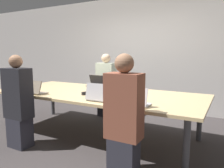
{
  "coord_description": "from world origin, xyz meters",
  "views": [
    {
      "loc": [
        1.98,
        -3.07,
        1.41
      ],
      "look_at": [
        0.23,
        0.1,
        0.89
      ],
      "focal_mm": 35.0,
      "sensor_mm": 36.0,
      "label": 1
    }
  ],
  "objects_px": {
    "person_far_midleft": "(106,86)",
    "laptop_far_midleft": "(96,83)",
    "person_near_right": "(124,118)",
    "laptop_far_center": "(119,84)",
    "bottle_near_right": "(118,94)",
    "person_near_left": "(18,103)",
    "stapler": "(86,93)",
    "laptop_near_midright": "(98,96)",
    "cup_far_center": "(130,87)",
    "laptop_near_right": "(135,100)",
    "cup_near_left": "(25,90)",
    "laptop_near_left": "(35,90)"
  },
  "relations": [
    {
      "from": "laptop_far_midleft",
      "to": "bottle_near_right",
      "type": "bearing_deg",
      "value": -45.2
    },
    {
      "from": "person_near_left",
      "to": "laptop_near_midright",
      "type": "bearing_deg",
      "value": -158.5
    },
    {
      "from": "laptop_near_right",
      "to": "stapler",
      "type": "relative_size",
      "value": 2.31
    },
    {
      "from": "bottle_near_right",
      "to": "person_far_midleft",
      "type": "relative_size",
      "value": 0.17
    },
    {
      "from": "laptop_far_midleft",
      "to": "laptop_near_left",
      "type": "bearing_deg",
      "value": -109.5
    },
    {
      "from": "laptop_near_midright",
      "to": "person_near_right",
      "type": "bearing_deg",
      "value": 145.9
    },
    {
      "from": "stapler",
      "to": "bottle_near_right",
      "type": "bearing_deg",
      "value": 13.95
    },
    {
      "from": "person_far_midleft",
      "to": "stapler",
      "type": "distance_m",
      "value": 1.35
    },
    {
      "from": "laptop_near_midright",
      "to": "person_near_left",
      "type": "xyz_separation_m",
      "value": [
        -1.12,
        -0.44,
        -0.15
      ]
    },
    {
      "from": "laptop_near_midright",
      "to": "bottle_near_right",
      "type": "height_order",
      "value": "laptop_near_midright"
    },
    {
      "from": "cup_far_center",
      "to": "person_near_left",
      "type": "relative_size",
      "value": 0.07
    },
    {
      "from": "laptop_near_midright",
      "to": "person_near_left",
      "type": "relative_size",
      "value": 0.24
    },
    {
      "from": "person_near_left",
      "to": "stapler",
      "type": "xyz_separation_m",
      "value": [
        0.71,
        0.73,
        0.1
      ]
    },
    {
      "from": "laptop_near_right",
      "to": "laptop_far_center",
      "type": "distance_m",
      "value": 1.4
    },
    {
      "from": "laptop_far_center",
      "to": "laptop_near_right",
      "type": "bearing_deg",
      "value": -54.29
    },
    {
      "from": "person_near_right",
      "to": "cup_near_left",
      "type": "bearing_deg",
      "value": -10.07
    },
    {
      "from": "laptop_near_right",
      "to": "bottle_near_right",
      "type": "height_order",
      "value": "laptop_near_right"
    },
    {
      "from": "cup_far_center",
      "to": "cup_near_left",
      "type": "height_order",
      "value": "cup_far_center"
    },
    {
      "from": "bottle_near_right",
      "to": "laptop_far_midleft",
      "type": "relative_size",
      "value": 0.68
    },
    {
      "from": "stapler",
      "to": "cup_far_center",
      "type": "bearing_deg",
      "value": 90.73
    },
    {
      "from": "person_near_left",
      "to": "person_far_midleft",
      "type": "relative_size",
      "value": 0.99
    },
    {
      "from": "laptop_near_midright",
      "to": "cup_far_center",
      "type": "bearing_deg",
      "value": -90.77
    },
    {
      "from": "laptop_far_midleft",
      "to": "person_far_midleft",
      "type": "height_order",
      "value": "person_far_midleft"
    },
    {
      "from": "bottle_near_right",
      "to": "laptop_far_center",
      "type": "bearing_deg",
      "value": 116.69
    },
    {
      "from": "laptop_near_right",
      "to": "laptop_far_center",
      "type": "height_order",
      "value": "laptop_far_center"
    },
    {
      "from": "bottle_near_right",
      "to": "laptop_far_midleft",
      "type": "height_order",
      "value": "bottle_near_right"
    },
    {
      "from": "bottle_near_right",
      "to": "person_far_midleft",
      "type": "xyz_separation_m",
      "value": [
        -1.07,
        1.49,
        -0.17
      ]
    },
    {
      "from": "laptop_near_midright",
      "to": "person_far_midleft",
      "type": "bearing_deg",
      "value": -63.07
    },
    {
      "from": "cup_near_left",
      "to": "stapler",
      "type": "relative_size",
      "value": 0.58
    },
    {
      "from": "person_near_left",
      "to": "laptop_far_midleft",
      "type": "height_order",
      "value": "person_near_left"
    },
    {
      "from": "laptop_near_right",
      "to": "cup_far_center",
      "type": "distance_m",
      "value": 1.2
    },
    {
      "from": "bottle_near_right",
      "to": "stapler",
      "type": "height_order",
      "value": "bottle_near_right"
    },
    {
      "from": "person_near_right",
      "to": "cup_far_center",
      "type": "bearing_deg",
      "value": -68.27
    },
    {
      "from": "laptop_far_midleft",
      "to": "stapler",
      "type": "xyz_separation_m",
      "value": [
        0.36,
        -0.84,
        -0.04
      ]
    },
    {
      "from": "laptop_far_midleft",
      "to": "cup_near_left",
      "type": "bearing_deg",
      "value": -120.06
    },
    {
      "from": "person_far_midleft",
      "to": "laptop_far_midleft",
      "type": "bearing_deg",
      "value": -85.99
    },
    {
      "from": "person_near_right",
      "to": "cup_far_center",
      "type": "distance_m",
      "value": 1.56
    },
    {
      "from": "bottle_near_right",
      "to": "cup_far_center",
      "type": "xyz_separation_m",
      "value": [
        -0.25,
        0.96,
        -0.06
      ]
    },
    {
      "from": "laptop_near_midright",
      "to": "bottle_near_right",
      "type": "bearing_deg",
      "value": -160.67
    },
    {
      "from": "bottle_near_right",
      "to": "person_near_left",
      "type": "relative_size",
      "value": 0.17
    },
    {
      "from": "person_near_left",
      "to": "stapler",
      "type": "height_order",
      "value": "person_near_left"
    },
    {
      "from": "cup_far_center",
      "to": "person_near_left",
      "type": "height_order",
      "value": "person_near_left"
    },
    {
      "from": "laptop_near_midright",
      "to": "cup_near_left",
      "type": "xyz_separation_m",
      "value": [
        -1.45,
        -0.04,
        -0.03
      ]
    },
    {
      "from": "person_near_right",
      "to": "laptop_near_left",
      "type": "height_order",
      "value": "person_near_right"
    },
    {
      "from": "person_near_right",
      "to": "laptop_far_center",
      "type": "bearing_deg",
      "value": -60.92
    },
    {
      "from": "person_near_left",
      "to": "stapler",
      "type": "bearing_deg",
      "value": -133.91
    },
    {
      "from": "bottle_near_right",
      "to": "stapler",
      "type": "xyz_separation_m",
      "value": [
        -0.68,
        0.2,
        -0.08
      ]
    },
    {
      "from": "laptop_near_midright",
      "to": "cup_near_left",
      "type": "bearing_deg",
      "value": 1.48
    },
    {
      "from": "laptop_near_left",
      "to": "laptop_near_midright",
      "type": "bearing_deg",
      "value": -177.38
    },
    {
      "from": "laptop_far_midleft",
      "to": "stapler",
      "type": "bearing_deg",
      "value": -67.02
    }
  ]
}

